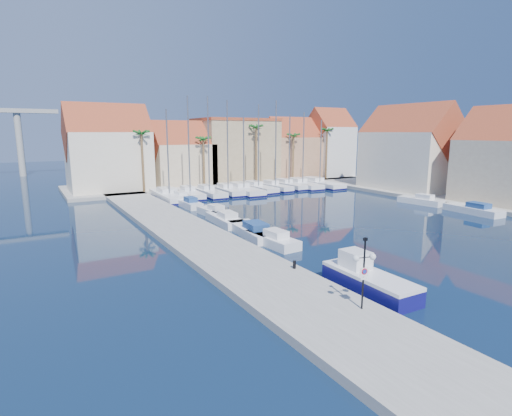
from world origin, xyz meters
The scene contains 37 objects.
ground centered at (0.00, 0.00, 0.00)m, with size 260.00×260.00×0.00m, color #081B31.
quay_west centered at (-9.00, 13.50, 0.25)m, with size 6.00×77.00×0.50m, color gray.
shore_north centered at (10.00, 48.00, 0.25)m, with size 54.00×16.00×0.50m, color gray.
shore_east centered at (32.00, 15.00, 0.25)m, with size 12.00×60.00×0.50m, color gray.
lamp_post centered at (-7.20, -5.33, 3.01)m, with size 1.27×0.57×3.82m.
bollard centered at (-6.60, 1.51, 0.77)m, with size 0.22×0.22×0.54m, color black.
fishing_boat centered at (-4.30, -2.84, 0.74)m, with size 2.30×6.45×2.24m.
motorboat_west_0 centered at (-3.84, 8.57, 0.51)m, with size 2.25×5.93×1.40m.
motorboat_west_1 centered at (-3.77, 12.06, 0.51)m, with size 3.03×7.49×1.40m.
motorboat_west_2 centered at (-3.85, 17.78, 0.51)m, with size 2.44×6.59×1.40m.
motorboat_west_3 centered at (-3.26, 21.96, 0.51)m, with size 2.11×5.58×1.40m.
motorboat_west_4 centered at (-3.74, 28.60, 0.51)m, with size 1.79×5.37×1.40m.
motorboat_west_5 centered at (-3.20, 33.89, 0.51)m, with size 2.00×5.52×1.40m.
motorboat_west_6 centered at (-3.02, 38.29, 0.51)m, with size 1.98×5.82×1.40m.
motorboat_east_0 centered at (23.99, 7.84, 0.51)m, with size 2.57×6.81×1.40m.
motorboat_east_1 centered at (24.01, 15.17, 0.51)m, with size 2.64×6.08×1.40m.
sailboat_0 centered at (-4.22, 35.73, 0.57)m, with size 3.15×10.92×12.62m.
sailboat_1 centered at (-0.86, 36.21, 0.64)m, with size 3.09×9.17×14.56m.
sailboat_2 centered at (2.04, 35.91, 0.63)m, with size 2.55×9.29×14.61m.
sailboat_3 centered at (5.27, 36.09, 0.64)m, with size 2.62×8.78×14.20m.
sailboat_4 centered at (7.89, 35.93, 0.56)m, with size 3.48×11.17×11.75m.
sailboat_5 centered at (10.88, 36.48, 0.61)m, with size 2.92×9.57×13.79m.
sailboat_6 centered at (13.97, 36.15, 0.66)m, with size 2.69×8.41×14.48m.
sailboat_7 centered at (17.10, 36.79, 0.60)m, with size 2.78×9.10×12.38m.
sailboat_8 centered at (19.76, 36.46, 0.58)m, with size 3.47×10.63×12.81m.
sailboat_9 centered at (23.02, 35.98, 0.56)m, with size 3.24×11.68×11.58m.
building_0 centered at (-10.00, 47.00, 6.52)m, with size 12.30×9.00×13.50m.
building_1 centered at (2.00, 47.00, 5.30)m, with size 10.30×8.00×11.00m.
building_2 centered at (13.00, 48.00, 6.26)m, with size 14.20×10.20×11.50m.
building_3 centered at (25.00, 47.00, 5.86)m, with size 10.30×8.00×12.00m.
building_4 centered at (34.00, 46.00, 6.97)m, with size 8.30×8.00×14.00m.
building_6 centered at (32.00, 24.00, 6.52)m, with size 9.00×14.30×13.50m.
palm_0 centered at (-6.00, 42.00, 9.08)m, with size 2.60×2.60×10.15m.
palm_1 centered at (4.00, 42.00, 8.14)m, with size 2.60×2.60×9.15m.
palm_2 centered at (14.00, 42.00, 10.02)m, with size 2.60×2.60×11.15m.
palm_3 centered at (22.00, 42.00, 8.61)m, with size 2.60×2.60×9.65m.
palm_4 centered at (30.00, 42.00, 9.55)m, with size 2.60×2.60×10.65m.
Camera 1 is at (-21.68, -19.30, 9.51)m, focal length 28.00 mm.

